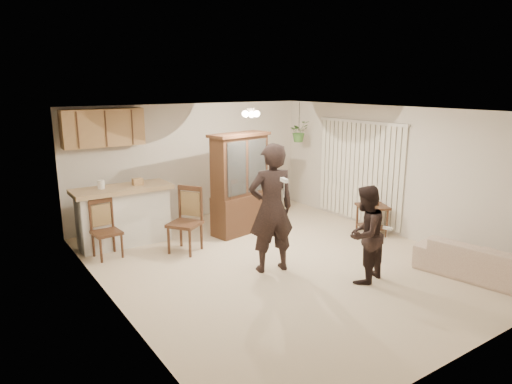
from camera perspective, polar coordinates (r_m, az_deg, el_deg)
floor at (r=7.71m, az=3.16°, el=-8.78°), size 6.50×6.50×0.00m
ceiling at (r=7.15m, az=3.42°, el=10.11°), size 5.50×6.50×0.02m
wall_back at (r=10.06m, az=-8.04°, el=3.77°), size 5.50×0.02×2.50m
wall_front at (r=5.24m, az=25.51°, el=-6.39°), size 5.50×0.02×2.50m
wall_left at (r=6.11m, az=-17.70°, el=-2.98°), size 0.02×6.50×2.50m
wall_right at (r=9.23m, az=17.00°, el=2.46°), size 0.02×6.50×2.50m
breakfast_bar at (r=8.73m, az=-16.18°, el=-3.16°), size 1.60×0.55×1.00m
bar_top at (r=8.60m, az=-16.42°, el=0.36°), size 1.75×0.70×0.08m
upper_cabinets at (r=9.11m, az=-18.57°, el=7.62°), size 1.50×0.34×0.70m
vertical_blinds at (r=9.81m, az=12.73°, el=2.44°), size 0.06×2.30×2.10m
ceiling_fixture at (r=8.25m, az=-0.62°, el=9.86°), size 0.36×0.36×0.20m
hanging_plant at (r=10.50m, az=5.39°, el=7.55°), size 0.43×0.37×0.48m
plant_cord at (r=10.48m, az=5.43°, el=9.32°), size 0.01×0.01×0.65m
sofa at (r=7.79m, az=26.62°, el=-7.13°), size 1.10×1.98×0.73m
adult at (r=7.12m, az=1.91°, el=-2.99°), size 0.74×0.58×1.80m
child at (r=6.97m, az=13.41°, el=-5.66°), size 0.77×0.67×1.35m
china_hutch at (r=8.95m, az=-2.05°, el=0.95°), size 1.33×0.72×1.99m
side_table at (r=9.26m, az=14.28°, el=-3.33°), size 0.72×0.72×0.66m
chair_bar at (r=8.23m, az=-18.09°, el=-5.91°), size 0.47×0.47×0.99m
chair_hutch_left at (r=8.16m, az=-8.85°, el=-5.22°), size 0.71×0.71×1.15m
chair_hutch_right at (r=9.01m, az=-3.17°, el=-3.26°), size 0.63×0.63×1.16m
controller_adult at (r=6.53m, az=3.54°, el=1.50°), size 0.09×0.18×0.05m
controller_child at (r=6.76m, az=16.11°, el=-4.37°), size 0.07×0.13×0.04m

